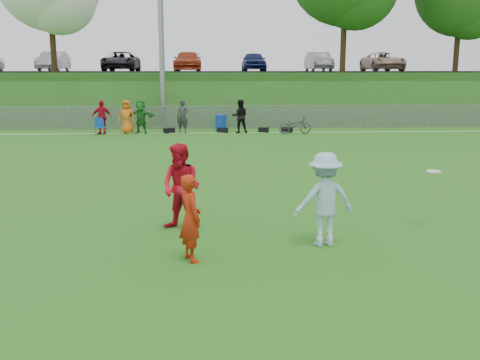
{
  "coord_description": "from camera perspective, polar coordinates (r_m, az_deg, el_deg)",
  "views": [
    {
      "loc": [
        -0.45,
        -9.51,
        3.18
      ],
      "look_at": [
        0.13,
        0.5,
        1.11
      ],
      "focal_mm": 40.0,
      "sensor_mm": 36.0,
      "label": 1
    }
  ],
  "objects": [
    {
      "name": "player_red_left",
      "position": [
        9.02,
        -5.31,
        -4.05
      ],
      "size": [
        0.56,
        0.65,
        1.5
      ],
      "primitive_type": "imported",
      "rotation": [
        0.0,
        0.0,
        2.01
      ],
      "color": "#AF230C",
      "rests_on": "ground"
    },
    {
      "name": "bicycle",
      "position": [
        27.41,
        5.9,
        5.84
      ],
      "size": [
        1.7,
        0.73,
        0.87
      ],
      "primitive_type": "imported",
      "rotation": [
        0.0,
        0.0,
        1.66
      ],
      "color": "#2E2E31",
      "rests_on": "ground"
    },
    {
      "name": "parking_lot",
      "position": [
        42.51,
        -2.76,
        11.46
      ],
      "size": [
        120.0,
        12.0,
        0.1
      ],
      "primitive_type": "cube",
      "color": "black",
      "rests_on": "berm"
    },
    {
      "name": "gear_bags",
      "position": [
        27.81,
        -0.45,
        5.35
      ],
      "size": [
        6.74,
        0.52,
        0.26
      ],
      "color": "black",
      "rests_on": "ground"
    },
    {
      "name": "sideline_far",
      "position": [
        27.69,
        -2.37,
        5.05
      ],
      "size": [
        60.0,
        0.1,
        0.01
      ],
      "primitive_type": "cube",
      "color": "white",
      "rests_on": "ground"
    },
    {
      "name": "player_blue",
      "position": [
        9.86,
        8.99,
        -2.07
      ],
      "size": [
        1.22,
        0.83,
        1.73
      ],
      "primitive_type": "imported",
      "rotation": [
        0.0,
        0.0,
        3.32
      ],
      "color": "#9BC3D8",
      "rests_on": "ground"
    },
    {
      "name": "frisbee",
      "position": [
        11.55,
        19.94,
        0.86
      ],
      "size": [
        0.29,
        0.29,
        0.03
      ],
      "color": "white",
      "rests_on": "ground"
    },
    {
      "name": "berm",
      "position": [
        40.54,
        -2.71,
        9.26
      ],
      "size": [
        120.0,
        18.0,
        3.0
      ],
      "primitive_type": "cube",
      "color": "#204C15",
      "rests_on": "ground"
    },
    {
      "name": "player_red_center",
      "position": [
        10.7,
        -6.27,
        -0.82
      ],
      "size": [
        1.08,
        1.01,
        1.76
      ],
      "primitive_type": "imported",
      "rotation": [
        0.0,
        0.0,
        -0.53
      ],
      "color": "red",
      "rests_on": "ground"
    },
    {
      "name": "camp_chair",
      "position": [
        27.81,
        -14.67,
        5.21
      ],
      "size": [
        0.62,
        0.62,
        0.83
      ],
      "rotation": [
        0.0,
        0.0,
        0.42
      ],
      "color": "#0D4792",
      "rests_on": "ground"
    },
    {
      "name": "car_row",
      "position": [
        41.52,
        -4.41,
        12.5
      ],
      "size": [
        32.04,
        5.18,
        1.44
      ],
      "color": "white",
      "rests_on": "parking_lot"
    },
    {
      "name": "recycling_bin",
      "position": [
        28.49,
        -2.06,
        6.11
      ],
      "size": [
        0.7,
        0.7,
        0.87
      ],
      "primitive_type": "cylinder",
      "rotation": [
        0.0,
        0.0,
        0.24
      ],
      "color": "#0F38A3",
      "rests_on": "ground"
    },
    {
      "name": "fence",
      "position": [
        29.62,
        -2.45,
        6.73
      ],
      "size": [
        58.0,
        0.06,
        1.3
      ],
      "color": "gray",
      "rests_on": "ground"
    },
    {
      "name": "light_pole",
      "position": [
        30.62,
        -8.5,
        18.14
      ],
      "size": [
        1.2,
        0.4,
        12.15
      ],
      "color": "gray",
      "rests_on": "ground"
    },
    {
      "name": "spectator_row",
      "position": [
        27.73,
        -8.77,
        6.69
      ],
      "size": [
        7.95,
        0.77,
        1.69
      ],
      "color": "#B80C20",
      "rests_on": "ground"
    },
    {
      "name": "ground",
      "position": [
        10.03,
        -0.59,
        -6.83
      ],
      "size": [
        120.0,
        120.0,
        0.0
      ],
      "primitive_type": "plane",
      "color": "#206615",
      "rests_on": "ground"
    }
  ]
}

